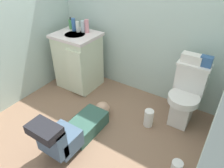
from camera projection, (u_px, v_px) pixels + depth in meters
name	position (u px, v px, depth m)	size (l,w,h in m)	color
ground_plane	(94.00, 128.00, 2.56)	(2.87, 3.02, 0.04)	#87674F
wall_back	(140.00, 6.00, 2.62)	(2.53, 0.08, 2.40)	#AEC6BC
wall_left	(4.00, 11.00, 2.44)	(0.08, 2.02, 2.40)	#AEC6BC
toilet	(186.00, 96.00, 2.46)	(0.36, 0.46, 0.75)	silver
vanity_cabinet	(78.00, 60.00, 3.10)	(0.60, 0.53, 0.82)	beige
faucet	(82.00, 27.00, 2.95)	(0.02, 0.02, 0.10)	silver
person_plumber	(75.00, 129.00, 2.27)	(0.38, 1.06, 0.52)	#33594C
tissue_box	(192.00, 58.00, 2.30)	(0.22, 0.11, 0.10)	silver
toiletry_bag	(206.00, 61.00, 2.23)	(0.12, 0.09, 0.11)	#33598C
soap_dispenser	(71.00, 24.00, 3.01)	(0.06, 0.06, 0.17)	#499750
bottle_blue	(74.00, 25.00, 2.94)	(0.06, 0.06, 0.17)	#3B6AB2
bottle_white	(78.00, 27.00, 2.90)	(0.05, 0.05, 0.14)	silver
bottle_clear	(83.00, 26.00, 2.90)	(0.06, 0.06, 0.15)	silver
bottle_pink	(87.00, 26.00, 2.87)	(0.06, 0.06, 0.18)	pink
paper_towel_roll	(149.00, 118.00, 2.51)	(0.11, 0.11, 0.22)	white
toilet_paper_roll	(177.00, 166.00, 2.04)	(0.11, 0.11, 0.10)	white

